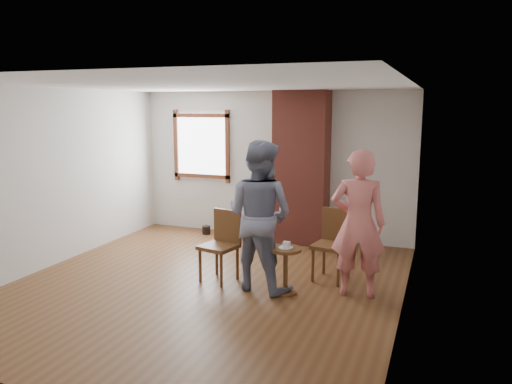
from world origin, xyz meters
TOP-DOWN VIEW (x-y plane):
  - ground at (0.00, 0.00)m, footprint 5.50×5.50m
  - room_shell at (-0.06, 0.61)m, footprint 5.04×5.52m
  - brick_chimney at (0.60, 2.50)m, footprint 0.90×0.50m
  - stoneware_crock at (-0.78, 2.40)m, footprint 0.46×0.46m
  - dark_pot at (-1.17, 2.40)m, footprint 0.18×0.18m
  - dining_chair_left at (0.11, 0.30)m, footprint 0.53×0.53m
  - dining_chair_right at (1.52, 0.85)m, footprint 0.53×0.53m
  - side_table at (1.08, 0.09)m, footprint 0.40×0.40m
  - cake_plate at (1.08, 0.09)m, footprint 0.18×0.18m
  - cake_slice at (1.09, 0.09)m, footprint 0.08×0.07m
  - man at (0.70, 0.17)m, footprint 1.07×0.91m
  - person_pink at (1.92, 0.36)m, footprint 0.73×0.53m

SIDE VIEW (x-z plane):
  - ground at x=0.00m, z-range 0.00..0.00m
  - dark_pot at x=-1.17m, z-range 0.00..0.15m
  - stoneware_crock at x=-0.78m, z-range 0.00..0.46m
  - side_table at x=1.08m, z-range 0.10..0.70m
  - dining_chair_left at x=0.11m, z-range 0.06..1.01m
  - dining_chair_right at x=1.52m, z-range 0.06..1.02m
  - cake_plate at x=1.08m, z-range 0.60..0.61m
  - cake_slice at x=1.09m, z-range 0.61..0.67m
  - person_pink at x=1.92m, z-range 0.00..1.84m
  - man at x=0.70m, z-range 0.00..1.93m
  - brick_chimney at x=0.60m, z-range 0.00..2.60m
  - room_shell at x=-0.06m, z-range 0.50..3.12m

